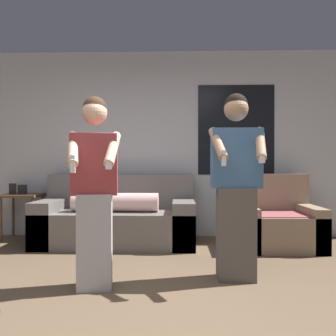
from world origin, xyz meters
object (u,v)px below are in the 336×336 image
(couch, at_px, (118,219))
(person_left, at_px, (95,190))
(side_table, at_px, (22,201))
(person_right, at_px, (236,185))
(armchair, at_px, (276,223))

(couch, distance_m, person_left, 1.68)
(side_table, xyz_separation_m, person_right, (2.72, -1.56, 0.32))
(armchair, height_order, person_left, person_left)
(armchair, bearing_deg, couch, 176.96)
(couch, xyz_separation_m, person_left, (0.10, -1.60, 0.50))
(person_left, bearing_deg, side_table, 129.37)
(side_table, bearing_deg, armchair, -5.40)
(couch, height_order, side_table, couch)
(couch, height_order, armchair, armchair)
(side_table, distance_m, person_left, 2.37)
(armchair, xyz_separation_m, side_table, (-3.45, 0.33, 0.23))
(side_table, bearing_deg, couch, -8.85)
(armchair, bearing_deg, person_right, -120.72)
(couch, distance_m, armchair, 2.06)
(couch, distance_m, person_right, 1.96)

